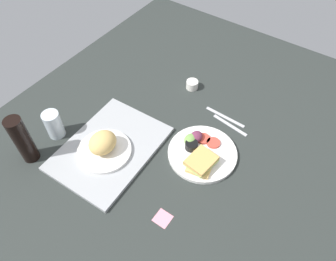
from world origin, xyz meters
TOP-DOWN VIEW (x-y plane):
  - ground_plane at (0.00, 0.00)cm, footprint 190.00×150.00cm
  - serving_tray at (-16.93, 18.57)cm, footprint 46.16×34.61cm
  - bread_plate_near at (-19.57, 18.79)cm, footprint 21.46×21.46cm
  - plate_with_salad at (1.68, -13.08)cm, footprint 27.63×27.63cm
  - drinking_glass at (-23.45, 42.20)cm, footprint 6.92×6.92cm
  - soda_bottle at (-37.45, 41.68)cm, footprint 6.40×6.40cm
  - espresso_cup at (33.11, 10.67)cm, footprint 5.60×5.60cm
  - fork at (22.35, -15.49)cm, footprint 3.66×17.03cm
  - knife at (25.35, -11.49)cm, footprint 2.15×19.04cm
  - sticky_note at (-28.84, -16.22)cm, footprint 5.61×5.61cm

SIDE VIEW (x-z plane):
  - ground_plane at x=0.00cm, z-range -3.00..0.00cm
  - sticky_note at x=-28.84cm, z-range 0.00..0.12cm
  - fork at x=22.35cm, z-range 0.00..0.50cm
  - knife at x=25.35cm, z-range 0.00..0.50cm
  - serving_tray at x=-16.93cm, z-range 0.00..1.60cm
  - plate_with_salad at x=1.68cm, z-range -0.96..4.44cm
  - espresso_cup at x=33.11cm, z-range 0.00..4.00cm
  - bread_plate_near at x=-19.57cm, z-range 0.38..9.67cm
  - drinking_glass at x=-23.45cm, z-range 0.00..12.13cm
  - soda_bottle at x=-37.45cm, z-range 0.00..21.84cm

